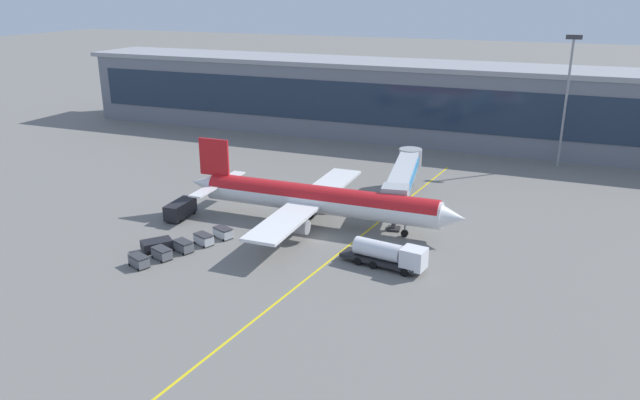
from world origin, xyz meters
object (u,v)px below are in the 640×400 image
(main_airliner, at_px, (317,199))
(fuel_tanker, at_px, (389,255))
(baggage_cart_2, at_px, (183,246))
(lavatory_truck, at_px, (180,209))
(pushback_tug, at_px, (157,244))
(baggage_cart_3, at_px, (204,239))
(baggage_cart_1, at_px, (162,253))
(baggage_cart_4, at_px, (223,233))
(baggage_cart_0, at_px, (139,261))

(main_airliner, bearing_deg, fuel_tanker, -37.03)
(baggage_cart_2, bearing_deg, lavatory_truck, 126.17)
(baggage_cart_2, bearing_deg, pushback_tug, -164.96)
(baggage_cart_2, relative_size, baggage_cart_3, 1.00)
(fuel_tanker, relative_size, baggage_cart_2, 3.65)
(pushback_tug, relative_size, baggage_cart_1, 1.45)
(baggage_cart_4, bearing_deg, pushback_tug, -130.10)
(baggage_cart_1, bearing_deg, baggage_cart_4, 68.09)
(baggage_cart_4, bearing_deg, lavatory_truck, 156.59)
(baggage_cart_2, bearing_deg, baggage_cart_3, 68.09)
(lavatory_truck, relative_size, baggage_cart_4, 1.95)
(baggage_cart_0, xyz_separation_m, baggage_cart_4, (4.78, 11.88, 0.00))
(main_airliner, bearing_deg, baggage_cart_1, -126.12)
(baggage_cart_1, relative_size, baggage_cart_2, 1.00)
(baggage_cart_0, bearing_deg, baggage_cart_3, 68.09)
(baggage_cart_0, bearing_deg, baggage_cart_2, 68.09)
(fuel_tanker, bearing_deg, pushback_tug, -167.96)
(pushback_tug, distance_m, baggage_cart_0, 5.13)
(fuel_tanker, relative_size, baggage_cart_1, 3.65)
(baggage_cart_3, bearing_deg, baggage_cart_4, 68.09)
(baggage_cart_1, distance_m, baggage_cart_4, 9.60)
(lavatory_truck, bearing_deg, baggage_cart_3, -39.89)
(lavatory_truck, xyz_separation_m, baggage_cart_0, (5.07, -16.14, -0.64))
(main_airliner, height_order, baggage_cart_3, main_airliner)
(baggage_cart_1, height_order, baggage_cart_2, same)
(pushback_tug, bearing_deg, baggage_cart_1, -43.39)
(main_airliner, bearing_deg, baggage_cart_3, -131.48)
(baggage_cart_1, height_order, baggage_cart_4, same)
(baggage_cart_1, bearing_deg, baggage_cart_3, 68.09)
(baggage_cart_4, bearing_deg, baggage_cart_1, -111.91)
(main_airliner, height_order, lavatory_truck, main_airliner)
(pushback_tug, bearing_deg, main_airliner, 46.37)
(lavatory_truck, relative_size, baggage_cart_0, 1.95)
(main_airliner, relative_size, baggage_cart_4, 13.82)
(baggage_cart_0, bearing_deg, lavatory_truck, 107.44)
(pushback_tug, bearing_deg, baggage_cart_2, 15.04)
(main_airliner, height_order, fuel_tanker, main_airliner)
(baggage_cart_0, height_order, baggage_cart_4, same)
(pushback_tug, bearing_deg, baggage_cart_0, -78.90)
(pushback_tug, relative_size, baggage_cart_3, 1.45)
(baggage_cart_0, height_order, baggage_cart_2, same)
(baggage_cart_0, bearing_deg, main_airliner, 55.60)
(pushback_tug, xyz_separation_m, lavatory_truck, (-4.08, 11.11, 0.57))
(fuel_tanker, bearing_deg, baggage_cart_0, -158.27)
(lavatory_truck, height_order, baggage_cart_4, lavatory_truck)
(pushback_tug, distance_m, lavatory_truck, 11.85)
(baggage_cart_1, bearing_deg, pushback_tug, 136.61)
(fuel_tanker, distance_m, lavatory_truck, 33.74)
(baggage_cart_0, xyz_separation_m, baggage_cart_2, (2.39, 5.94, 0.00))
(lavatory_truck, height_order, baggage_cart_0, lavatory_truck)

